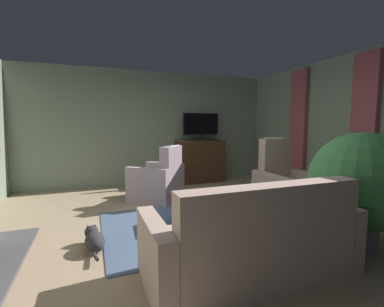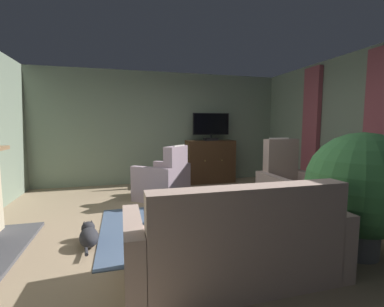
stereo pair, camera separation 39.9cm
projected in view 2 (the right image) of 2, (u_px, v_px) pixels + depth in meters
The scene contains 16 objects.
ground_plane at pixel (196, 227), 3.69m from camera, with size 6.52×6.58×0.04m, color tan.
wall_back at pixel (162, 128), 6.47m from camera, with size 6.52×0.10×2.68m, color gray.
wall_right_with_window at pixel (372, 129), 4.33m from camera, with size 0.10×6.58×2.68m, color gray.
curtain_panel_near at pixel (378, 121), 4.11m from camera, with size 0.10×0.44×2.25m, color #A34C56.
curtain_panel_far at pixel (311, 122), 5.55m from camera, with size 0.10×0.44×2.25m, color #A34C56.
rug_central at pixel (178, 226), 3.69m from camera, with size 2.09×1.92×0.01m, color slate.
tv_cabinet at pixel (210, 162), 6.52m from camera, with size 1.17×0.51×1.04m.
television at pixel (211, 126), 6.37m from camera, with size 0.90×0.20×0.66m.
coffee_table at pixel (204, 198), 3.76m from camera, with size 0.98×0.54×0.42m.
tv_remote at pixel (194, 196), 3.62m from camera, with size 0.17×0.05×0.02m, color black.
folded_newspaper at pixel (202, 195), 3.69m from camera, with size 0.30×0.22×0.01m, color silver.
sofa_floral at pixel (236, 246), 2.39m from camera, with size 1.97×0.86×0.92m.
armchair_by_fireplace at pixel (290, 192), 4.17m from camera, with size 0.82×0.90×1.20m.
armchair_beside_cabinet at pixel (164, 181), 5.04m from camera, with size 1.18×1.18×1.04m.
potted_plant_leafy_by_curtain at pixel (361, 187), 2.79m from camera, with size 1.12×1.12×1.33m.
cat at pixel (89, 235), 3.10m from camera, with size 0.26×0.68×0.23m.
Camera 2 is at (-0.99, -3.42, 1.40)m, focal length 24.68 mm.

